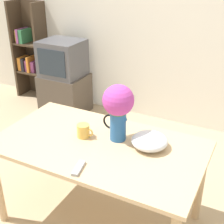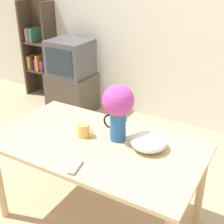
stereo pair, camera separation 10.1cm
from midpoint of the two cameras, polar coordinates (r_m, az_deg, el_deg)
name	(u,v)px [view 2 (the right image)]	position (r m, az deg, el deg)	size (l,w,h in m)	color
wall_back	(191,20)	(3.78, 15.01, 15.91)	(8.00, 0.05, 2.60)	silver
table	(98,153)	(2.32, -1.32, -7.59)	(1.52, 0.85, 0.72)	tan
flower_vase	(118,106)	(2.19, 2.41, 1.06)	(0.23, 0.23, 0.43)	#235B9E
coffee_mug	(84,130)	(2.33, -3.95, -3.34)	(0.13, 0.09, 0.10)	gold
white_bowl	(149,142)	(2.21, 8.04, -5.44)	(0.26, 0.26, 0.10)	silver
remote_control	(76,167)	(2.02, -5.23, -10.03)	(0.07, 0.16, 0.02)	#999999
tv_stand	(72,93)	(4.32, -6.58, 3.53)	(0.59, 0.49, 0.53)	#4C4238
tv_set	(70,58)	(4.16, -6.95, 9.84)	(0.52, 0.48, 0.46)	#4C4C51
bookshelf	(40,51)	(4.85, -12.50, 10.79)	(0.48, 0.28, 1.40)	#423323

